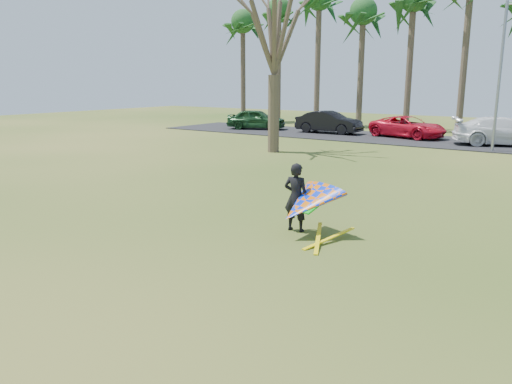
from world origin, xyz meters
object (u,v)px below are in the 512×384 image
Objects in this scene: bare_tree_left at (274,22)px; streetlight at (504,70)px; car_0 at (256,119)px; car_1 at (329,122)px; car_3 at (504,131)px; car_2 at (408,127)px; kite_flyer at (305,203)px.

streetlight is (10.16, 7.00, -2.45)m from bare_tree_left.
bare_tree_left is at bearing -145.43° from streetlight.
bare_tree_left is 14.18m from car_0.
streetlight is 13.05m from car_1.
car_1 reaches higher than car_0.
car_3 is at bearing 92.13° from streetlight.
bare_tree_left is 15.41m from car_3.
streetlight is 1.62× the size of car_1.
car_3 reaches higher than car_2.
car_0 is at bearing 68.40° from car_3.
streetlight is 19.78m from kite_flyer.
car_2 is 2.19× the size of kite_flyer.
car_2 is (5.79, 0.46, -0.08)m from car_1.
streetlight reaches higher than car_1.
kite_flyer reaches higher than car_3.
bare_tree_left is 1.66× the size of car_3.
bare_tree_left is at bearing 126.27° from kite_flyer.
bare_tree_left is 12.58m from streetlight.
streetlight is 8.26m from car_2.
streetlight is at bearing 86.92° from kite_flyer.
car_0 is at bearing 93.83° from car_1.
bare_tree_left is at bearing -160.69° from car_0.
bare_tree_left reaches higher than car_0.
streetlight is 18.88m from car_0.
car_3 reaches higher than car_0.
car_2 is at bearing 148.16° from streetlight.
car_0 is at bearing 129.41° from bare_tree_left.
car_3 is at bearing 87.62° from kite_flyer.
car_1 is at bearing 164.10° from streetlight.
streetlight is at bearing -107.10° from car_2.
bare_tree_left is at bearing -170.69° from car_1.
car_2 is at bearing 70.43° from bare_tree_left.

